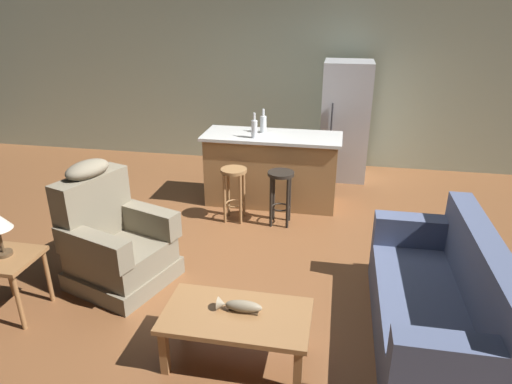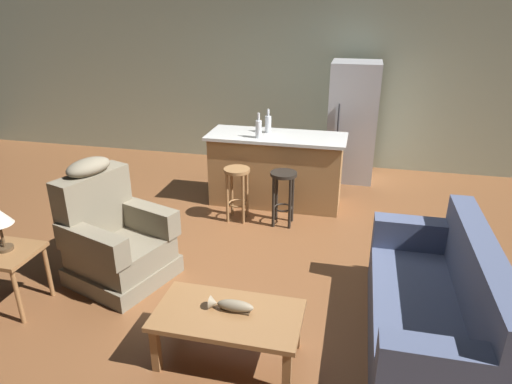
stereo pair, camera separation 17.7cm
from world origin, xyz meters
TOP-DOWN VIEW (x-y plane):
  - ground_plane at (0.00, 0.00)m, footprint 12.00×12.00m
  - back_wall at (0.00, 3.12)m, footprint 12.00×0.05m
  - coffee_table at (0.21, -1.64)m, footprint 1.10×0.60m
  - fish_figurine at (0.22, -1.60)m, footprint 0.34×0.10m
  - couch at (1.74, -1.14)m, footprint 0.85×1.91m
  - recliner_near_lamp at (-1.20, -0.79)m, footprint 1.07×1.07m
  - end_table at (-1.84, -1.44)m, footprint 0.48×0.48m
  - kitchen_island at (0.00, 1.35)m, footprint 1.80×0.70m
  - bar_stool_left at (-0.37, 0.72)m, footprint 0.32×0.32m
  - bar_stool_right at (0.21, 0.72)m, footprint 0.32×0.32m
  - refrigerator at (0.93, 2.55)m, footprint 0.70×0.69m
  - bottle_tall_green at (-0.20, 1.17)m, footprint 0.08×0.08m
  - bottle_short_amber at (-0.13, 1.44)m, footprint 0.08×0.08m

SIDE VIEW (x-z plane):
  - ground_plane at x=0.00m, z-range 0.00..0.00m
  - couch at x=1.74m, z-range -0.13..0.81m
  - coffee_table at x=0.21m, z-range 0.15..0.57m
  - recliner_near_lamp at x=-1.20m, z-range -0.18..1.02m
  - end_table at x=-1.84m, z-range 0.18..0.74m
  - fish_figurine at x=0.22m, z-range 0.41..0.51m
  - bar_stool_left at x=-0.37m, z-range 0.13..0.81m
  - bar_stool_right at x=0.21m, z-range 0.13..0.81m
  - kitchen_island at x=0.00m, z-range 0.00..0.95m
  - refrigerator at x=0.93m, z-range 0.00..1.76m
  - bottle_short_amber at x=-0.13m, z-range 0.91..1.23m
  - bottle_tall_green at x=-0.20m, z-range 0.91..1.23m
  - back_wall at x=0.00m, z-range 0.00..2.60m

